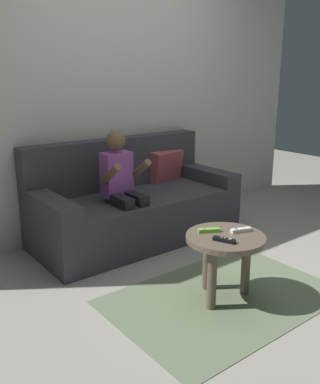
{
  "coord_description": "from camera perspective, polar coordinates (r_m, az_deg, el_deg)",
  "views": [
    {
      "loc": [
        -2.13,
        -1.8,
        1.43
      ],
      "look_at": [
        -0.31,
        0.54,
        0.59
      ],
      "focal_mm": 39.41,
      "sensor_mm": 36.0,
      "label": 1
    }
  ],
  "objects": [
    {
      "name": "ground_plane",
      "position": [
        3.13,
        10.85,
        -11.72
      ],
      "size": [
        9.3,
        9.3,
        0.0
      ],
      "primitive_type": "plane",
      "color": "#9E998E"
    },
    {
      "name": "wall_back",
      "position": [
        3.98,
        -5.58,
        13.07
      ],
      "size": [
        4.65,
        0.05,
        2.5
      ],
      "primitive_type": "cube",
      "color": "beige",
      "rests_on": "ground"
    },
    {
      "name": "couch",
      "position": [
        3.76,
        -3.54,
        -1.8
      ],
      "size": [
        1.8,
        0.8,
        0.87
      ],
      "color": "#38383D",
      "rests_on": "ground"
    },
    {
      "name": "person_seated_on_couch",
      "position": [
        3.41,
        -5.04,
        0.99
      ],
      "size": [
        0.34,
        0.42,
        0.99
      ],
      "color": "black",
      "rests_on": "ground"
    },
    {
      "name": "coffee_table",
      "position": [
        2.75,
        8.69,
        -7.52
      ],
      "size": [
        0.51,
        0.51,
        0.44
      ],
      "color": "brown",
      "rests_on": "ground"
    },
    {
      "name": "area_rug",
      "position": [
        2.9,
        8.5,
        -13.87
      ],
      "size": [
        1.49,
        1.01,
        0.01
      ],
      "primitive_type": "cube",
      "color": "#6B7A5B",
      "rests_on": "ground"
    },
    {
      "name": "game_remote_lime_near_edge",
      "position": [
        2.75,
        6.63,
        -5.17
      ],
      "size": [
        0.14,
        0.1,
        0.03
      ],
      "color": "#72C638",
      "rests_on": "coffee_table"
    },
    {
      "name": "game_remote_white_center",
      "position": [
        2.79,
        10.91,
        -5.08
      ],
      "size": [
        0.14,
        0.08,
        0.03
      ],
      "color": "white",
      "rests_on": "coffee_table"
    },
    {
      "name": "game_remote_black_far_corner",
      "position": [
        2.61,
        8.69,
        -6.42
      ],
      "size": [
        0.09,
        0.14,
        0.03
      ],
      "color": "black",
      "rests_on": "coffee_table"
    }
  ]
}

